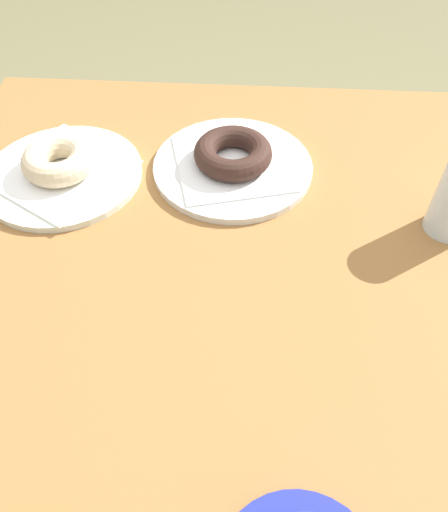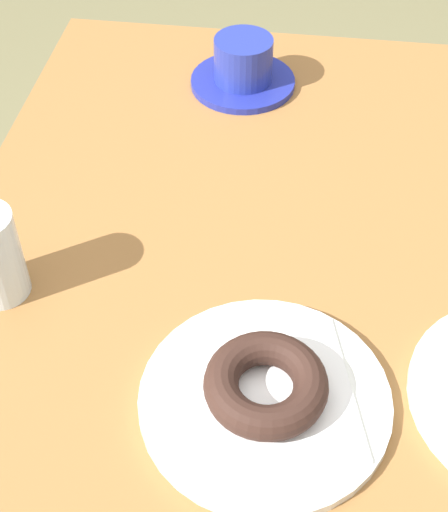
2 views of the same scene
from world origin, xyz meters
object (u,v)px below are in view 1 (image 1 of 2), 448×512
(plate_chocolate_ring, at_px, (233,167))
(donut_chocolate_ring, at_px, (233,153))
(plate_sugar_ring, at_px, (63,174))
(donut_sugar_ring, at_px, (59,160))

(plate_chocolate_ring, height_order, donut_chocolate_ring, donut_chocolate_ring)
(donut_chocolate_ring, bearing_deg, plate_chocolate_ring, 165.96)
(plate_sugar_ring, bearing_deg, plate_chocolate_ring, 97.88)
(donut_chocolate_ring, relative_size, donut_sugar_ring, 1.10)
(plate_sugar_ring, bearing_deg, donut_sugar_ring, -135.00)
(plate_chocolate_ring, relative_size, plate_sugar_ring, 1.03)
(plate_sugar_ring, relative_size, donut_sugar_ring, 2.20)
(plate_chocolate_ring, relative_size, donut_chocolate_ring, 2.06)
(donut_chocolate_ring, xyz_separation_m, donut_sugar_ring, (0.03, -0.25, 0.00))
(donut_chocolate_ring, distance_m, plate_sugar_ring, 0.25)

